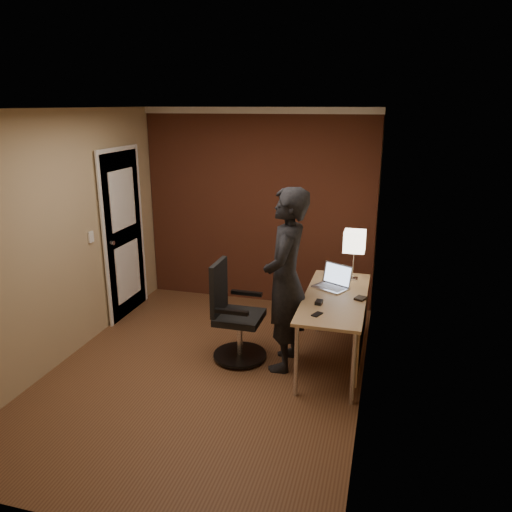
# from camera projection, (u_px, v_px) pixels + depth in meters

# --- Properties ---
(room) EXTENTS (4.00, 4.00, 4.00)m
(room) POSITION_uv_depth(u_px,v_px,m) (228.00, 204.00, 6.06)
(room) COLOR brown
(room) RESTS_ON ground
(desk) EXTENTS (0.60, 1.50, 0.73)m
(desk) POSITION_uv_depth(u_px,v_px,m) (342.00, 309.00, 4.91)
(desk) COLOR tan
(desk) RESTS_ON ground
(desk_lamp) EXTENTS (0.22, 0.22, 0.54)m
(desk_lamp) POSITION_uv_depth(u_px,v_px,m) (355.00, 242.00, 5.24)
(desk_lamp) COLOR silver
(desk_lamp) RESTS_ON desk
(laptop) EXTENTS (0.41, 0.38, 0.23)m
(laptop) POSITION_uv_depth(u_px,v_px,m) (334.00, 281.00, 5.11)
(laptop) COLOR silver
(laptop) RESTS_ON desk
(mouse) EXTENTS (0.07, 0.11, 0.03)m
(mouse) POSITION_uv_depth(u_px,v_px,m) (319.00, 302.00, 4.70)
(mouse) COLOR black
(mouse) RESTS_ON desk
(phone) EXTENTS (0.10, 0.13, 0.01)m
(phone) POSITION_uv_depth(u_px,v_px,m) (317.00, 314.00, 4.45)
(phone) COLOR black
(phone) RESTS_ON desk
(wallet) EXTENTS (0.13, 0.14, 0.02)m
(wallet) POSITION_uv_depth(u_px,v_px,m) (360.00, 298.00, 4.80)
(wallet) COLOR black
(wallet) RESTS_ON desk
(office_chair) EXTENTS (0.55, 0.56, 1.01)m
(office_chair) POSITION_uv_depth(u_px,v_px,m) (233.00, 318.00, 5.07)
(office_chair) COLOR black
(office_chair) RESTS_ON ground
(person) EXTENTS (0.44, 0.66, 1.81)m
(person) POSITION_uv_depth(u_px,v_px,m) (286.00, 280.00, 4.81)
(person) COLOR black
(person) RESTS_ON ground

